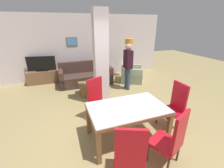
# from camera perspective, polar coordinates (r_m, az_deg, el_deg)

# --- Properties ---
(ground_plane) EXTENTS (18.00, 18.00, 0.00)m
(ground_plane) POSITION_cam_1_polar(r_m,az_deg,el_deg) (3.52, 5.44, -19.39)
(ground_plane) COLOR #9C8855
(back_wall) EXTENTS (7.20, 0.09, 2.70)m
(back_wall) POSITION_cam_1_polar(r_m,az_deg,el_deg) (6.91, -10.18, 13.73)
(back_wall) COLOR silver
(back_wall) RESTS_ON ground_plane
(divider_pillar) EXTENTS (0.39, 0.29, 2.70)m
(divider_pillar) POSITION_cam_1_polar(r_m,az_deg,el_deg) (4.29, -4.24, 8.95)
(divider_pillar) COLOR silver
(divider_pillar) RESTS_ON ground_plane
(dining_table) EXTENTS (1.57, 0.97, 0.76)m
(dining_table) POSITION_cam_1_polar(r_m,az_deg,el_deg) (3.15, 5.84, -11.14)
(dining_table) COLOR brown
(dining_table) RESTS_ON ground_plane
(dining_chair_near_left) EXTENTS (0.60, 0.60, 1.10)m
(dining_chair_near_left) POSITION_cam_1_polar(r_m,az_deg,el_deg) (2.42, 6.76, -24.98)
(dining_chair_near_left) COLOR red
(dining_chair_near_left) RESTS_ON ground_plane
(dining_chair_far_left) EXTENTS (0.61, 0.61, 1.10)m
(dining_chair_far_left) POSITION_cam_1_polar(r_m,az_deg,el_deg) (3.77, -5.42, -5.89)
(dining_chair_far_left) COLOR red
(dining_chair_far_left) RESTS_ON ground_plane
(dining_chair_near_right) EXTENTS (0.61, 0.61, 1.10)m
(dining_chair_near_right) POSITION_cam_1_polar(r_m,az_deg,el_deg) (2.80, 21.61, -18.82)
(dining_chair_near_right) COLOR red
(dining_chair_near_right) RESTS_ON ground_plane
(dining_chair_head_right) EXTENTS (0.46, 0.46, 1.10)m
(dining_chair_head_right) POSITION_cam_1_polar(r_m,az_deg,el_deg) (3.79, 22.56, -7.49)
(dining_chair_head_right) COLOR red
(dining_chair_head_right) RESTS_ON ground_plane
(sofa) EXTENTS (2.07, 0.87, 0.89)m
(sofa) POSITION_cam_1_polar(r_m,az_deg,el_deg) (6.23, -9.93, 2.87)
(sofa) COLOR #442F29
(sofa) RESTS_ON ground_plane
(armchair) EXTENTS (1.16, 1.19, 0.82)m
(armchair) POSITION_cam_1_polar(r_m,az_deg,el_deg) (6.47, 7.03, 3.63)
(armchair) COLOR #9EA78C
(armchair) RESTS_ON ground_plane
(coffee_table) EXTENTS (0.75, 0.55, 0.41)m
(coffee_table) POSITION_cam_1_polar(r_m,az_deg,el_deg) (5.30, -8.39, -1.64)
(coffee_table) COLOR brown
(coffee_table) RESTS_ON ground_plane
(bottle) EXTENTS (0.07, 0.07, 0.27)m
(bottle) POSITION_cam_1_polar(r_m,az_deg,el_deg) (5.22, -7.38, 1.66)
(bottle) COLOR #4C2D14
(bottle) RESTS_ON coffee_table
(tv_stand) EXTENTS (1.25, 0.40, 0.53)m
(tv_stand) POSITION_cam_1_polar(r_m,az_deg,el_deg) (6.81, -24.57, 2.47)
(tv_stand) COLOR brown
(tv_stand) RESTS_ON ground_plane
(tv_screen) EXTENTS (1.08, 0.27, 0.59)m
(tv_screen) POSITION_cam_1_polar(r_m,az_deg,el_deg) (6.66, -25.32, 6.94)
(tv_screen) COLOR black
(tv_screen) RESTS_ON tv_stand
(floor_lamp) EXTENTS (0.38, 0.38, 1.72)m
(floor_lamp) POSITION_cam_1_polar(r_m,az_deg,el_deg) (6.78, 6.57, 14.69)
(floor_lamp) COLOR #B7B7BC
(floor_lamp) RESTS_ON ground_plane
(standing_person) EXTENTS (0.23, 0.39, 1.68)m
(standing_person) POSITION_cam_1_polar(r_m,az_deg,el_deg) (5.44, 6.06, 7.59)
(standing_person) COLOR #314664
(standing_person) RESTS_ON ground_plane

